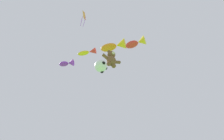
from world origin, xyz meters
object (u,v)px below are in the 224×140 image
(fish_kite_crimson, at_px, (137,43))
(diamond_kite, at_px, (84,17))
(soccer_ball_kite, at_px, (101,66))
(fish_kite_violet, at_px, (67,63))
(teddy_bear_kite, at_px, (111,59))
(fish_kite_goldfin, at_px, (88,52))
(fish_kite_tangerine, at_px, (115,46))

(fish_kite_crimson, height_order, diamond_kite, diamond_kite)
(soccer_ball_kite, xyz_separation_m, fish_kite_violet, (-1.71, 4.32, 3.18))
(teddy_bear_kite, bearing_deg, fish_kite_violet, 119.85)
(soccer_ball_kite, relative_size, diamond_kite, 0.48)
(soccer_ball_kite, height_order, fish_kite_goldfin, fish_kite_goldfin)
(fish_kite_tangerine, bearing_deg, fish_kite_crimson, -56.42)
(teddy_bear_kite, bearing_deg, fish_kite_tangerine, 26.89)
(fish_kite_goldfin, bearing_deg, fish_kite_tangerine, -50.98)
(teddy_bear_kite, relative_size, diamond_kite, 0.82)
(fish_kite_goldfin, relative_size, fish_kite_violet, 1.16)
(teddy_bear_kite, distance_m, fish_kite_violet, 5.56)
(fish_kite_crimson, bearing_deg, fish_kite_violet, 125.54)
(teddy_bear_kite, height_order, fish_kite_violet, fish_kite_violet)
(teddy_bear_kite, xyz_separation_m, fish_kite_goldfin, (-1.27, 2.50, 2.59))
(fish_kite_violet, bearing_deg, teddy_bear_kite, -60.15)
(fish_kite_goldfin, height_order, diamond_kite, diamond_kite)
(soccer_ball_kite, bearing_deg, fish_kite_violet, 111.60)
(fish_kite_tangerine, bearing_deg, diamond_kite, -166.99)
(fish_kite_crimson, relative_size, fish_kite_tangerine, 0.79)
(fish_kite_tangerine, relative_size, diamond_kite, 1.10)
(teddy_bear_kite, height_order, soccer_ball_kite, teddy_bear_kite)
(fish_kite_violet, height_order, diamond_kite, diamond_kite)
(fish_kite_violet, relative_size, diamond_kite, 0.68)
(fish_kite_crimson, xyz_separation_m, fish_kite_violet, (-4.32, 6.05, 0.23))
(fish_kite_tangerine, height_order, fish_kite_goldfin, fish_kite_tangerine)
(fish_kite_tangerine, height_order, fish_kite_violet, fish_kite_tangerine)
(fish_kite_tangerine, distance_m, fish_kite_goldfin, 2.87)
(fish_kite_violet, bearing_deg, diamond_kite, -97.63)
(fish_kite_tangerine, distance_m, diamond_kite, 3.95)
(soccer_ball_kite, bearing_deg, fish_kite_goldfin, 99.81)
(soccer_ball_kite, relative_size, fish_kite_goldfin, 0.61)
(fish_kite_crimson, height_order, fish_kite_goldfin, fish_kite_goldfin)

